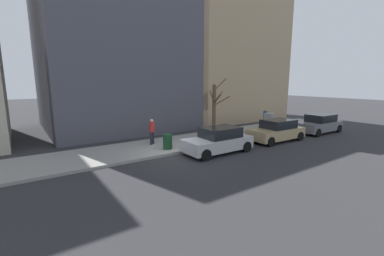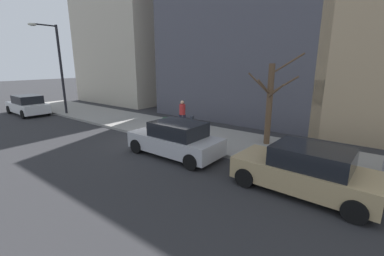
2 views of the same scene
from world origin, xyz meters
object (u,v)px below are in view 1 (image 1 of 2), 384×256
object	(u,v)px
parked_car_tan	(277,131)
parked_car_silver	(218,141)
pedestrian_midblock	(152,130)
pedestrian_near_meter	(265,117)
utility_box	(269,122)
trash_bin	(168,142)
office_tower_left	(214,2)
parked_car_grey	(319,124)
parking_meter	(200,133)
bare_tree	(215,108)

from	to	relation	value
parked_car_tan	parked_car_silver	world-z (taller)	same
pedestrian_midblock	pedestrian_near_meter	bearing A→B (deg)	142.81
parked_car_silver	utility_box	world-z (taller)	utility_box
trash_bin	office_tower_left	distance (m)	20.34
parked_car_silver	pedestrian_near_meter	size ratio (longest dim) A/B	2.53
pedestrian_near_meter	trash_bin	bearing A→B (deg)	-162.75
utility_box	pedestrian_midblock	xyz separation A→B (m)	(1.20, 10.12, 0.24)
utility_box	pedestrian_near_meter	size ratio (longest dim) A/B	0.86
parked_car_grey	parked_car_silver	world-z (taller)	same
parked_car_silver	trash_bin	xyz separation A→B (m)	(1.95, 2.33, -0.14)
office_tower_left	parked_car_grey	bearing A→B (deg)	-176.30
parked_car_silver	parking_meter	xyz separation A→B (m)	(1.50, 0.27, 0.24)
bare_tree	pedestrian_near_meter	xyz separation A→B (m)	(-0.14, -5.70, -1.11)
parked_car_silver	bare_tree	distance (m)	4.75
parked_car_grey	parked_car_tan	xyz separation A→B (m)	(0.13, 5.34, 0.00)
parked_car_grey	pedestrian_near_meter	world-z (taller)	pedestrian_near_meter
parked_car_silver	pedestrian_midblock	distance (m)	4.41
parked_car_grey	parking_meter	world-z (taller)	parked_car_grey
parked_car_silver	utility_box	distance (m)	7.90
pedestrian_near_meter	parked_car_silver	bearing A→B (deg)	-148.33
parked_car_grey	parking_meter	size ratio (longest dim) A/B	3.13
trash_bin	pedestrian_near_meter	xyz separation A→B (m)	(1.54, -10.73, 0.49)
bare_tree	trash_bin	bearing A→B (deg)	108.47
parking_meter	parked_car_tan	bearing A→B (deg)	-105.35
parked_car_tan	utility_box	world-z (taller)	utility_box
parking_meter	utility_box	xyz separation A→B (m)	(0.85, -7.81, -0.13)
trash_bin	pedestrian_midblock	size ratio (longest dim) A/B	0.54
parking_meter	bare_tree	bearing A→B (deg)	-54.31
parked_car_tan	pedestrian_midblock	size ratio (longest dim) A/B	2.56
office_tower_left	utility_box	bearing A→B (deg)	167.07
parked_car_grey	utility_box	size ratio (longest dim) A/B	2.96
parked_car_tan	parking_meter	xyz separation A→B (m)	(1.55, 5.64, 0.24)
parking_meter	pedestrian_near_meter	size ratio (longest dim) A/B	0.81
bare_tree	trash_bin	distance (m)	5.54
utility_box	pedestrian_near_meter	distance (m)	1.44
parking_meter	pedestrian_near_meter	xyz separation A→B (m)	(1.99, -8.66, 0.11)
utility_box	office_tower_left	world-z (taller)	office_tower_left
parked_car_tan	parked_car_silver	bearing A→B (deg)	91.35
parking_meter	parked_car_silver	bearing A→B (deg)	-169.93
parking_meter	utility_box	bearing A→B (deg)	-83.78
pedestrian_midblock	parking_meter	bearing A→B (deg)	101.58
pedestrian_near_meter	bare_tree	bearing A→B (deg)	-172.34
trash_bin	bare_tree	bearing A→B (deg)	-71.53
trash_bin	pedestrian_midblock	world-z (taller)	pedestrian_midblock
parking_meter	parked_car_grey	bearing A→B (deg)	-98.68
utility_box	trash_bin	distance (m)	9.88
parking_meter	pedestrian_midblock	world-z (taller)	pedestrian_midblock
parked_car_grey	parked_car_tan	distance (m)	5.34
pedestrian_near_meter	pedestrian_midblock	size ratio (longest dim) A/B	1.00
parked_car_tan	pedestrian_near_meter	bearing A→B (deg)	-38.76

